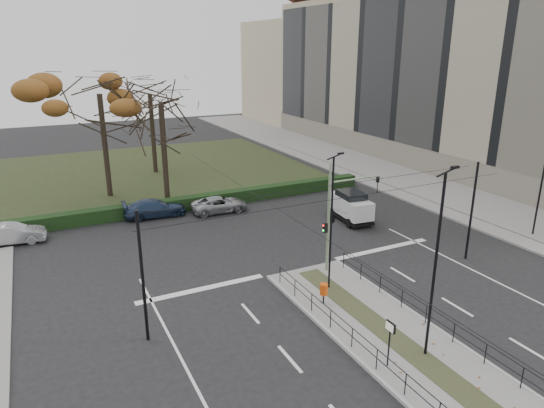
# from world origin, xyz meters

# --- Properties ---
(ground) EXTENTS (140.00, 140.00, 0.00)m
(ground) POSITION_xyz_m (0.00, 0.00, 0.00)
(ground) COLOR black
(ground) RESTS_ON ground
(median_island) EXTENTS (4.40, 15.00, 0.14)m
(median_island) POSITION_xyz_m (0.00, -2.50, 0.07)
(median_island) COLOR slate
(median_island) RESTS_ON ground
(sidewalk_east) EXTENTS (8.00, 90.00, 0.14)m
(sidewalk_east) POSITION_xyz_m (18.00, 22.00, 0.07)
(sidewalk_east) COLOR slate
(sidewalk_east) RESTS_ON ground
(park) EXTENTS (38.00, 26.00, 0.10)m
(park) POSITION_xyz_m (-6.00, 32.00, 0.05)
(park) COLOR #273118
(park) RESTS_ON ground
(hedge) EXTENTS (38.00, 1.00, 1.00)m
(hedge) POSITION_xyz_m (-6.00, 18.60, 0.50)
(hedge) COLOR black
(hedge) RESTS_ON ground
(apartment_block) EXTENTS (13.09, 52.10, 21.64)m
(apartment_block) POSITION_xyz_m (27.97, 23.97, 10.39)
(apartment_block) COLOR tan
(apartment_block) RESTS_ON ground
(median_railing) EXTENTS (4.14, 13.24, 0.92)m
(median_railing) POSITION_xyz_m (0.00, -2.60, 0.98)
(median_railing) COLOR black
(median_railing) RESTS_ON median_island
(catenary) EXTENTS (20.00, 34.00, 6.00)m
(catenary) POSITION_xyz_m (0.00, 1.62, 3.42)
(catenary) COLOR black
(catenary) RESTS_ON ground
(traffic_light) EXTENTS (3.78, 2.17, 5.57)m
(traffic_light) POSITION_xyz_m (1.38, 4.22, 3.38)
(traffic_light) COLOR gray
(traffic_light) RESTS_ON median_island
(litter_bin) EXTENTS (0.41, 0.41, 1.04)m
(litter_bin) POSITION_xyz_m (-1.15, 1.07, 0.88)
(litter_bin) COLOR black
(litter_bin) RESTS_ON median_island
(info_panel) EXTENTS (0.11, 0.51, 1.95)m
(info_panel) POSITION_xyz_m (-1.51, -4.26, 1.67)
(info_panel) COLOR black
(info_panel) RESTS_ON median_island
(streetlamp_median_near) EXTENTS (0.66, 0.14, 7.93)m
(streetlamp_median_near) POSITION_xyz_m (0.42, -4.35, 4.17)
(streetlamp_median_near) COLOR black
(streetlamp_median_near) RESTS_ON median_island
(streetlamp_median_far) EXTENTS (0.60, 0.12, 7.20)m
(streetlamp_median_far) POSITION_xyz_m (0.00, 2.34, 3.80)
(streetlamp_median_far) COLOR black
(streetlamp_median_far) RESTS_ON median_island
(streetlamp_sidewalk) EXTENTS (0.72, 0.15, 8.60)m
(streetlamp_sidewalk) POSITION_xyz_m (16.60, 2.66, 4.51)
(streetlamp_sidewalk) COLOR black
(streetlamp_sidewalk) RESTS_ON sidewalk_east
(parked_car_second) EXTENTS (4.20, 1.87, 1.34)m
(parked_car_second) POSITION_xyz_m (-15.00, 16.84, 0.67)
(parked_car_second) COLOR #96989D
(parked_car_second) RESTS_ON ground
(parked_car_third) EXTENTS (4.72, 2.15, 1.34)m
(parked_car_third) POSITION_xyz_m (-5.46, 18.00, 0.67)
(parked_car_third) COLOR #22324F
(parked_car_third) RESTS_ON ground
(parked_car_fourth) EXTENTS (4.43, 2.20, 1.21)m
(parked_car_fourth) POSITION_xyz_m (-0.68, 16.87, 0.60)
(parked_car_fourth) COLOR #96989D
(parked_car_fourth) RESTS_ON ground
(white_van) EXTENTS (2.18, 4.16, 2.20)m
(white_van) POSITION_xyz_m (7.25, 10.71, 1.16)
(white_van) COLOR silver
(white_van) RESTS_ON ground
(rust_tree) EXTENTS (8.62, 8.62, 11.21)m
(rust_tree) POSITION_xyz_m (-7.66, 24.82, 8.61)
(rust_tree) COLOR black
(rust_tree) RESTS_ON park
(bare_tree_center) EXTENTS (7.44, 7.44, 10.27)m
(bare_tree_center) POSITION_xyz_m (-2.18, 31.32, 7.26)
(bare_tree_center) COLOR black
(bare_tree_center) RESTS_ON park
(bare_tree_near) EXTENTS (6.98, 6.98, 10.54)m
(bare_tree_near) POSITION_xyz_m (-3.74, 20.78, 7.45)
(bare_tree_near) COLOR black
(bare_tree_near) RESTS_ON park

